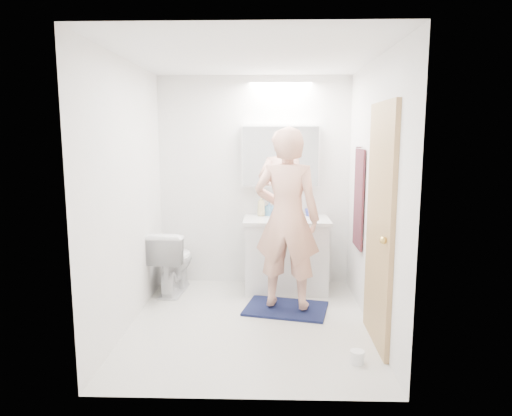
{
  "coord_description": "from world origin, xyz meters",
  "views": [
    {
      "loc": [
        0.17,
        -4.07,
        1.74
      ],
      "look_at": [
        0.05,
        0.25,
        1.05
      ],
      "focal_mm": 32.3,
      "sensor_mm": 36.0,
      "label": 1
    }
  ],
  "objects_px": {
    "toilet_paper_roll": "(357,357)",
    "soap_bottle_b": "(269,208)",
    "vanity_cabinet": "(286,256)",
    "toothbrush_cup": "(309,212)",
    "medicine_cabinet": "(280,156)",
    "person": "(287,218)",
    "toilet": "(173,261)",
    "soap_bottle_a": "(261,206)"
  },
  "relations": [
    {
      "from": "vanity_cabinet",
      "to": "toilet",
      "type": "bearing_deg",
      "value": -174.79
    },
    {
      "from": "toilet",
      "to": "toilet_paper_roll",
      "type": "relative_size",
      "value": 6.44
    },
    {
      "from": "toilet_paper_roll",
      "to": "soap_bottle_b",
      "type": "bearing_deg",
      "value": 109.83
    },
    {
      "from": "toilet",
      "to": "person",
      "type": "relative_size",
      "value": 0.4
    },
    {
      "from": "vanity_cabinet",
      "to": "toothbrush_cup",
      "type": "xyz_separation_m",
      "value": [
        0.26,
        0.16,
        0.47
      ]
    },
    {
      "from": "vanity_cabinet",
      "to": "toilet_paper_roll",
      "type": "distance_m",
      "value": 1.8
    },
    {
      "from": "person",
      "to": "medicine_cabinet",
      "type": "bearing_deg",
      "value": -74.14
    },
    {
      "from": "person",
      "to": "toilet",
      "type": "bearing_deg",
      "value": -9.65
    },
    {
      "from": "toilet",
      "to": "toilet_paper_roll",
      "type": "bearing_deg",
      "value": 142.65
    },
    {
      "from": "soap_bottle_a",
      "to": "toilet_paper_roll",
      "type": "relative_size",
      "value": 2.18
    },
    {
      "from": "soap_bottle_a",
      "to": "medicine_cabinet",
      "type": "bearing_deg",
      "value": 15.58
    },
    {
      "from": "soap_bottle_a",
      "to": "toilet_paper_roll",
      "type": "distance_m",
      "value": 2.2
    },
    {
      "from": "vanity_cabinet",
      "to": "soap_bottle_a",
      "type": "height_order",
      "value": "soap_bottle_a"
    },
    {
      "from": "soap_bottle_a",
      "to": "vanity_cabinet",
      "type": "bearing_deg",
      "value": -27.82
    },
    {
      "from": "person",
      "to": "soap_bottle_a",
      "type": "bearing_deg",
      "value": -58.6
    },
    {
      "from": "medicine_cabinet",
      "to": "soap_bottle_b",
      "type": "distance_m",
      "value": 0.61
    },
    {
      "from": "soap_bottle_a",
      "to": "toilet",
      "type": "bearing_deg",
      "value": -164.84
    },
    {
      "from": "medicine_cabinet",
      "to": "toothbrush_cup",
      "type": "xyz_separation_m",
      "value": [
        0.33,
        -0.05,
        -0.64
      ]
    },
    {
      "from": "soap_bottle_b",
      "to": "toilet_paper_roll",
      "type": "height_order",
      "value": "soap_bottle_b"
    },
    {
      "from": "toilet",
      "to": "toilet_paper_roll",
      "type": "height_order",
      "value": "toilet"
    },
    {
      "from": "soap_bottle_a",
      "to": "toothbrush_cup",
      "type": "relative_size",
      "value": 2.7
    },
    {
      "from": "person",
      "to": "soap_bottle_b",
      "type": "height_order",
      "value": "person"
    },
    {
      "from": "medicine_cabinet",
      "to": "soap_bottle_a",
      "type": "bearing_deg",
      "value": -164.42
    },
    {
      "from": "medicine_cabinet",
      "to": "toilet",
      "type": "relative_size",
      "value": 1.24
    },
    {
      "from": "vanity_cabinet",
      "to": "person",
      "type": "relative_size",
      "value": 0.51
    },
    {
      "from": "toilet_paper_roll",
      "to": "medicine_cabinet",
      "type": "bearing_deg",
      "value": 106.23
    },
    {
      "from": "soap_bottle_a",
      "to": "toothbrush_cup",
      "type": "distance_m",
      "value": 0.55
    },
    {
      "from": "vanity_cabinet",
      "to": "toothbrush_cup",
      "type": "relative_size",
      "value": 10.1
    },
    {
      "from": "soap_bottle_b",
      "to": "toothbrush_cup",
      "type": "distance_m",
      "value": 0.45
    },
    {
      "from": "medicine_cabinet",
      "to": "toilet",
      "type": "height_order",
      "value": "medicine_cabinet"
    },
    {
      "from": "soap_bottle_b",
      "to": "toilet_paper_roll",
      "type": "distance_m",
      "value": 2.18
    },
    {
      "from": "medicine_cabinet",
      "to": "soap_bottle_b",
      "type": "xyz_separation_m",
      "value": [
        -0.12,
        -0.03,
        -0.6
      ]
    },
    {
      "from": "toilet",
      "to": "toothbrush_cup",
      "type": "height_order",
      "value": "toothbrush_cup"
    },
    {
      "from": "person",
      "to": "soap_bottle_a",
      "type": "xyz_separation_m",
      "value": [
        -0.26,
        0.77,
        0.01
      ]
    },
    {
      "from": "toothbrush_cup",
      "to": "toilet_paper_roll",
      "type": "bearing_deg",
      "value": -82.93
    },
    {
      "from": "medicine_cabinet",
      "to": "toothbrush_cup",
      "type": "bearing_deg",
      "value": -8.72
    },
    {
      "from": "person",
      "to": "toothbrush_cup",
      "type": "xyz_separation_m",
      "value": [
        0.28,
        0.78,
        -0.07
      ]
    },
    {
      "from": "vanity_cabinet",
      "to": "toilet_paper_roll",
      "type": "height_order",
      "value": "vanity_cabinet"
    },
    {
      "from": "toilet",
      "to": "toothbrush_cup",
      "type": "distance_m",
      "value": 1.62
    },
    {
      "from": "toothbrush_cup",
      "to": "toilet_paper_roll",
      "type": "distance_m",
      "value": 2.04
    },
    {
      "from": "vanity_cabinet",
      "to": "medicine_cabinet",
      "type": "xyz_separation_m",
      "value": [
        -0.07,
        0.21,
        1.11
      ]
    },
    {
      "from": "toilet_paper_roll",
      "to": "toothbrush_cup",
      "type": "bearing_deg",
      "value": 97.07
    }
  ]
}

